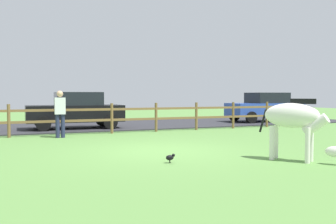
# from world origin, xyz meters

# --- Properties ---
(ground_plane) EXTENTS (60.00, 60.00, 0.00)m
(ground_plane) POSITION_xyz_m (0.00, 0.00, 0.00)
(ground_plane) COLOR #5B8C42
(parking_asphalt) EXTENTS (28.00, 7.40, 0.05)m
(parking_asphalt) POSITION_xyz_m (0.00, 9.30, 0.03)
(parking_asphalt) COLOR #2D2D33
(parking_asphalt) RESTS_ON ground_plane
(paddock_fence) EXTENTS (20.38, 0.11, 1.17)m
(paddock_fence) POSITION_xyz_m (-0.87, 5.00, 0.67)
(paddock_fence) COLOR brown
(paddock_fence) RESTS_ON ground_plane
(zebra) EXTENTS (1.23, 1.71, 1.41)m
(zebra) POSITION_xyz_m (2.20, -2.69, 0.93)
(zebra) COLOR white
(zebra) RESTS_ON ground_plane
(crow_on_grass) EXTENTS (0.21, 0.10, 0.20)m
(crow_on_grass) POSITION_xyz_m (-0.49, -1.81, 0.13)
(crow_on_grass) COLOR black
(crow_on_grass) RESTS_ON ground_plane
(parked_car_black) EXTENTS (4.06, 1.99, 1.56)m
(parked_car_black) POSITION_xyz_m (-0.93, 7.23, 0.84)
(parked_car_black) COLOR black
(parked_car_black) RESTS_ON parking_asphalt
(parked_car_blue) EXTENTS (4.09, 2.07, 1.56)m
(parked_car_blue) POSITION_xyz_m (9.19, 7.43, 0.84)
(parked_car_blue) COLOR #2D4CAD
(parked_car_blue) RESTS_ON parking_asphalt
(visitor_right_of_tree) EXTENTS (0.37, 0.24, 1.64)m
(visitor_right_of_tree) POSITION_xyz_m (-1.99, 4.25, 0.91)
(visitor_right_of_tree) COLOR #232847
(visitor_right_of_tree) RESTS_ON ground_plane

